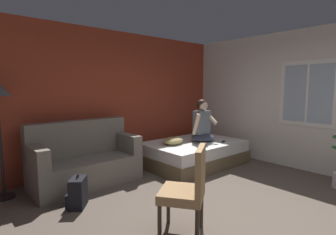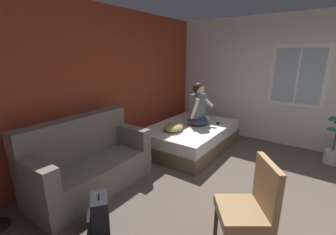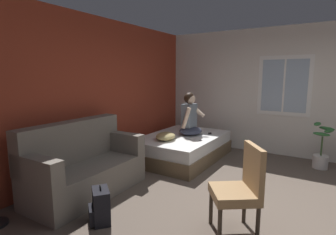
{
  "view_description": "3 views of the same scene",
  "coord_description": "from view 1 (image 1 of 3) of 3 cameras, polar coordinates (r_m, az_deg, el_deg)",
  "views": [
    {
      "loc": [
        -2.49,
        -1.63,
        1.6
      ],
      "look_at": [
        0.4,
        1.74,
        1.09
      ],
      "focal_mm": 28.0,
      "sensor_mm": 36.0,
      "label": 1
    },
    {
      "loc": [
        -2.49,
        -0.15,
        1.9
      ],
      "look_at": [
        0.44,
        1.96,
        0.89
      ],
      "focal_mm": 24.0,
      "sensor_mm": 36.0,
      "label": 2
    },
    {
      "loc": [
        -3.21,
        -0.47,
        1.7
      ],
      "look_at": [
        0.61,
        1.93,
        0.97
      ],
      "focal_mm": 28.0,
      "sensor_mm": 36.0,
      "label": 3
    }
  ],
  "objects": [
    {
      "name": "throw_pillow",
      "position": [
        5.21,
        1.11,
        -5.06
      ],
      "size": [
        0.57,
        0.49,
        0.14
      ],
      "primitive_type": "ellipsoid",
      "rotation": [
        0.0,
        0.0,
        0.31
      ],
      "color": "tan",
      "rests_on": "bed"
    },
    {
      "name": "side_chair",
      "position": [
        2.91,
        4.41,
        -14.96
      ],
      "size": [
        0.64,
        0.64,
        0.98
      ],
      "color": "#382D23",
      "rests_on": "ground"
    },
    {
      "name": "bed",
      "position": [
        5.54,
        5.58,
        -7.72
      ],
      "size": [
        2.04,
        1.4,
        0.48
      ],
      "color": "brown",
      "rests_on": "ground"
    },
    {
      "name": "wall_back_accent",
      "position": [
        5.35,
        -12.9,
        3.73
      ],
      "size": [
        10.44,
        0.16,
        2.7
      ],
      "primitive_type": "cube",
      "color": "#993823",
      "rests_on": "ground"
    },
    {
      "name": "wall_side_with_window",
      "position": [
        5.54,
        32.17,
        3.0
      ],
      "size": [
        0.19,
        7.44,
        2.7
      ],
      "color": "silver",
      "rests_on": "ground"
    },
    {
      "name": "cell_phone",
      "position": [
        5.57,
        11.95,
        -5.12
      ],
      "size": [
        0.16,
        0.12,
        0.01
      ],
      "primitive_type": "cube",
      "rotation": [
        0.0,
        0.0,
        1.97
      ],
      "color": "black",
      "rests_on": "bed"
    },
    {
      "name": "couch",
      "position": [
        4.64,
        -17.75,
        -8.83
      ],
      "size": [
        1.72,
        0.86,
        1.04
      ],
      "color": "slate",
      "rests_on": "ground"
    },
    {
      "name": "backpack",
      "position": [
        3.84,
        -19.12,
        -15.29
      ],
      "size": [
        0.35,
        0.35,
        0.46
      ],
      "color": "black",
      "rests_on": "ground"
    },
    {
      "name": "person_seated",
      "position": [
        5.48,
        7.46,
        -1.49
      ],
      "size": [
        0.54,
        0.47,
        0.88
      ],
      "color": "#383D51",
      "rests_on": "bed"
    },
    {
      "name": "ground_plane",
      "position": [
        3.38,
        15.33,
        -21.93
      ],
      "size": [
        40.0,
        40.0,
        0.0
      ],
      "primitive_type": "plane",
      "color": "brown"
    }
  ]
}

